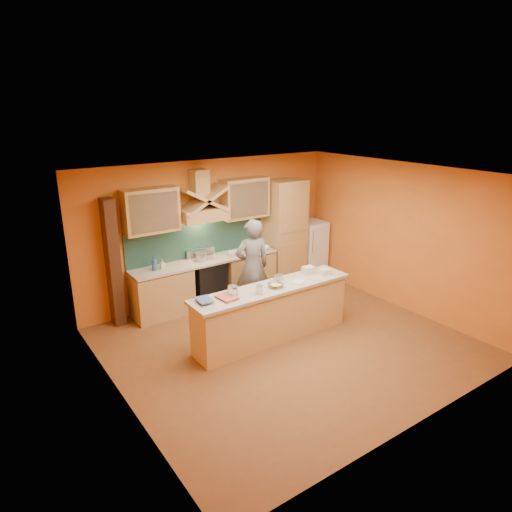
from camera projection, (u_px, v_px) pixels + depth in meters
floor at (287, 343)px, 7.60m from camera, size 5.50×5.00×0.01m
ceiling at (291, 175)px, 6.72m from camera, size 5.50×5.00×0.01m
wall_back at (211, 230)px, 9.11m from camera, size 5.50×0.02×2.80m
wall_front at (426, 324)px, 5.21m from camera, size 5.50×0.02×2.80m
wall_left at (116, 306)px, 5.68m from camera, size 0.02×5.00×2.80m
wall_right at (402, 237)px, 8.65m from camera, size 0.02×5.00×2.80m
base_cabinet_left at (162, 294)px, 8.51m from camera, size 1.10×0.60×0.86m
base_cabinet_right at (247, 273)px, 9.54m from camera, size 1.10×0.60×0.86m
counter_top at (206, 261)px, 8.87m from camera, size 3.00×0.62×0.04m
stove at (207, 282)px, 9.02m from camera, size 0.60×0.58×0.90m
backsplash at (198, 240)px, 8.99m from camera, size 3.00×0.03×0.70m
range_hood at (203, 214)px, 8.62m from camera, size 0.92×0.50×0.24m
hood_chimney at (199, 183)px, 8.52m from camera, size 0.30×0.30×0.50m
upper_cabinet_left at (151, 211)px, 8.08m from camera, size 1.00×0.35×0.80m
upper_cabinet_right at (245, 198)px, 9.17m from camera, size 1.00×0.35×0.80m
pantry_column at (285, 233)px, 9.85m from camera, size 0.80×0.60×2.30m
fridge at (310, 249)px, 10.41m from camera, size 0.58×0.60×1.30m
trim_column_left at (113, 263)px, 7.97m from camera, size 0.20×0.30×2.30m
island_body at (272, 315)px, 7.64m from camera, size 2.80×0.55×0.88m
island_top at (272, 288)px, 7.49m from camera, size 2.90×0.62×0.05m
person at (252, 267)px, 8.50m from camera, size 0.74×0.56×1.83m
pot_large at (201, 257)px, 8.81m from camera, size 0.26×0.26×0.17m
pot_small at (209, 256)px, 8.92m from camera, size 0.26×0.26×0.13m
soap_bottle_a at (162, 264)px, 8.38m from camera, size 0.08×0.08×0.17m
soap_bottle_b at (154, 263)px, 8.27m from camera, size 0.10×0.11×0.26m
bowl_back at (264, 248)px, 9.48m from camera, size 0.29×0.29×0.07m
dish_rack at (236, 254)px, 9.06m from camera, size 0.34×0.31×0.10m
book_lower at (220, 299)px, 6.95m from camera, size 0.29×0.37×0.03m
book_upper at (198, 301)px, 6.84m from camera, size 0.24×0.32×0.02m
jar_large at (233, 291)px, 7.12m from camera, size 0.19×0.19×0.16m
jar_small at (259, 290)px, 7.18m from camera, size 0.15×0.15×0.14m
kitchen_scale at (279, 279)px, 7.68m from camera, size 0.14×0.14×0.10m
mixing_bowl at (276, 285)px, 7.46m from camera, size 0.27×0.27×0.06m
cloth at (299, 282)px, 7.67m from camera, size 0.28×0.25×0.02m
grocery_bag_a at (308, 270)px, 8.04m from camera, size 0.21×0.18×0.13m
grocery_bag_b at (325, 272)px, 8.00m from camera, size 0.19×0.16×0.10m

